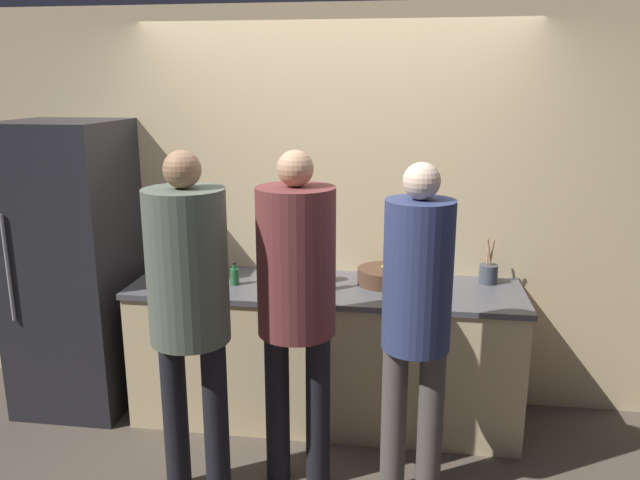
# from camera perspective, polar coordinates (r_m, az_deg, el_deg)

# --- Properties ---
(ground_plane) EXTENTS (14.00, 14.00, 0.00)m
(ground_plane) POSITION_cam_1_polar(r_m,az_deg,el_deg) (3.94, -0.35, -18.42)
(ground_plane) COLOR #4C4238
(wall_back) EXTENTS (5.20, 0.06, 2.60)m
(wall_back) POSITION_cam_1_polar(r_m,az_deg,el_deg) (4.13, 1.16, 2.73)
(wall_back) COLOR #D6BC8C
(wall_back) RESTS_ON ground_plane
(counter) EXTENTS (2.43, 0.72, 0.89)m
(counter) POSITION_cam_1_polar(r_m,az_deg,el_deg) (4.07, 0.49, -10.10)
(counter) COLOR beige
(counter) RESTS_ON ground_plane
(refrigerator) EXTENTS (0.70, 0.74, 1.89)m
(refrigerator) POSITION_cam_1_polar(r_m,az_deg,el_deg) (4.39, -21.56, -2.33)
(refrigerator) COLOR #232328
(refrigerator) RESTS_ON ground_plane
(person_left) EXTENTS (0.40, 0.40, 1.82)m
(person_left) POSITION_cam_1_polar(r_m,az_deg,el_deg) (3.14, -11.91, -4.73)
(person_left) COLOR black
(person_left) RESTS_ON ground_plane
(person_center) EXTENTS (0.40, 0.40, 1.81)m
(person_center) POSITION_cam_1_polar(r_m,az_deg,el_deg) (3.18, -2.17, -4.30)
(person_center) COLOR black
(person_center) RESTS_ON ground_plane
(person_right) EXTENTS (0.34, 0.34, 1.77)m
(person_right) POSITION_cam_1_polar(r_m,az_deg,el_deg) (3.10, 8.82, -6.25)
(person_right) COLOR #4C4742
(person_right) RESTS_ON ground_plane
(fruit_bowl) EXTENTS (0.34, 0.34, 0.14)m
(fruit_bowl) POSITION_cam_1_polar(r_m,az_deg,el_deg) (3.94, 5.91, -3.28)
(fruit_bowl) COLOR #4C3323
(fruit_bowl) RESTS_ON counter
(utensil_crock) EXTENTS (0.12, 0.12, 0.28)m
(utensil_crock) POSITION_cam_1_polar(r_m,az_deg,el_deg) (4.06, 15.14, -2.93)
(utensil_crock) COLOR #3D424C
(utensil_crock) RESTS_ON counter
(bottle_dark) EXTENTS (0.06, 0.06, 0.24)m
(bottle_dark) POSITION_cam_1_polar(r_m,az_deg,el_deg) (3.79, 0.57, -3.24)
(bottle_dark) COLOR #333338
(bottle_dark) RESTS_ON counter
(bottle_green) EXTENTS (0.06, 0.06, 0.15)m
(bottle_green) POSITION_cam_1_polar(r_m,az_deg,el_deg) (3.93, -7.81, -3.26)
(bottle_green) COLOR #236033
(bottle_green) RESTS_ON counter
(cup_white) EXTENTS (0.10, 0.10, 0.10)m
(cup_white) POSITION_cam_1_polar(r_m,az_deg,el_deg) (3.97, 0.75, -3.08)
(cup_white) COLOR white
(cup_white) RESTS_ON counter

